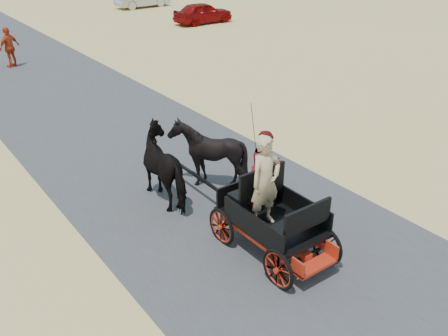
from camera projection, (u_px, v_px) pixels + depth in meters
ground at (296, 262)px, 9.64m from camera, size 140.00×140.00×0.00m
road at (296, 262)px, 9.63m from camera, size 6.00×140.00×0.01m
carriage at (272, 236)px, 9.79m from camera, size 1.30×2.40×0.72m
horse_left at (168, 166)px, 11.43m from camera, size 0.91×2.01×1.70m
horse_right at (208, 154)px, 12.01m from camera, size 1.37×1.54×1.70m
driver_man at (265, 181)px, 9.15m from camera, size 0.66×0.43×1.80m
passenger_woman at (266, 168)px, 9.86m from camera, size 0.77×0.60×1.58m
pedestrian at (9, 47)px, 21.61m from camera, size 1.09×0.83×1.73m
car_a at (203, 13)px, 30.50m from camera, size 3.73×1.53×1.27m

